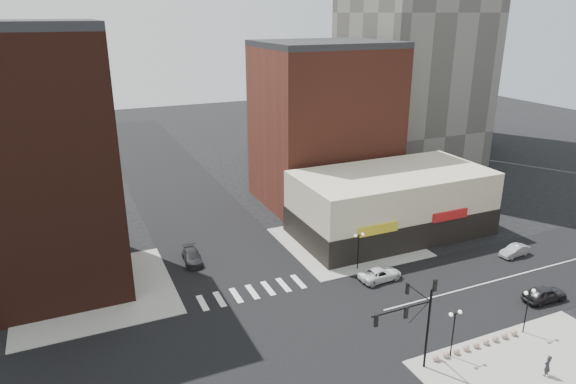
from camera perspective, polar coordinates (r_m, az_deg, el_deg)
ground at (r=45.99m, az=-0.18°, el=-15.74°), size 240.00×240.00×0.00m
road_ew at (r=45.99m, az=-0.18°, el=-15.73°), size 200.00×14.00×0.02m
road_ns at (r=45.99m, az=-0.18°, el=-15.73°), size 14.00×200.00×0.02m
sidewalk_nw at (r=55.58m, az=-20.66°, el=-10.36°), size 15.00×15.00×0.12m
sidewalk_ne at (r=63.03m, az=6.58°, el=-5.54°), size 15.00×15.00×0.12m
building_nw at (r=54.86m, az=-27.18°, el=2.45°), size 16.00×15.00×25.00m
building_ne_midrise at (r=74.13m, az=4.04°, el=7.27°), size 18.00×15.00×22.00m
building_ne_row at (r=65.50m, az=11.38°, el=-1.74°), size 24.20×12.20×8.00m
traffic_signal at (r=40.90m, az=14.03°, el=-12.98°), size 5.59×3.09×7.77m
street_lamp_se_a at (r=43.83m, az=18.00°, el=-13.60°), size 1.22×0.32×4.16m
street_lamp_se_b at (r=49.04m, az=25.15°, el=-10.84°), size 1.22×0.32×4.16m
street_lamp_ne at (r=55.47m, az=7.86°, el=-5.52°), size 1.22×0.32×4.16m
bollard_row at (r=47.05m, az=20.19°, el=-15.64°), size 8.93×0.53×0.53m
white_suv at (r=55.01m, az=10.21°, el=-8.95°), size 4.83×2.44×1.31m
dark_sedan_east at (r=56.23m, az=26.62°, el=-10.07°), size 4.59×2.08×1.53m
silver_sedan at (r=64.58m, az=23.89°, el=-5.98°), size 3.97×1.67×1.27m
dark_sedan_north at (r=58.65m, az=-10.62°, el=-7.09°), size 2.16×4.68×1.32m
pedestrian at (r=45.72m, az=26.87°, el=-16.83°), size 0.72×0.54×1.79m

